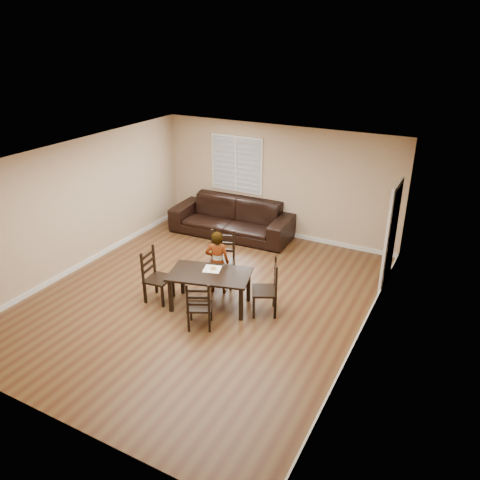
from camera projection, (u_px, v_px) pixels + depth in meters
name	position (u px, v px, depth m)	size (l,w,h in m)	color
ground	(202.00, 297.00, 8.96)	(7.00, 7.00, 0.00)	brown
room	(206.00, 206.00, 8.34)	(6.04, 7.04, 2.72)	tan
dining_table	(210.00, 278.00, 8.45)	(1.62, 1.18, 0.68)	black
chair_near	(223.00, 259.00, 9.34)	(0.62, 0.60, 1.10)	black
chair_far	(199.00, 309.00, 7.84)	(0.54, 0.52, 0.91)	black
chair_left	(153.00, 277.00, 8.74)	(0.48, 0.51, 1.03)	black
chair_right	(271.00, 290.00, 8.31)	(0.59, 0.61, 1.03)	black
child	(217.00, 262.00, 8.90)	(0.47, 0.31, 1.28)	gray
napkin	(212.00, 269.00, 8.56)	(0.31, 0.31, 0.00)	white
donut	(213.00, 268.00, 8.55)	(0.11, 0.11, 0.04)	#BF9144
sofa	(232.00, 218.00, 11.53)	(3.00, 1.17, 0.87)	black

